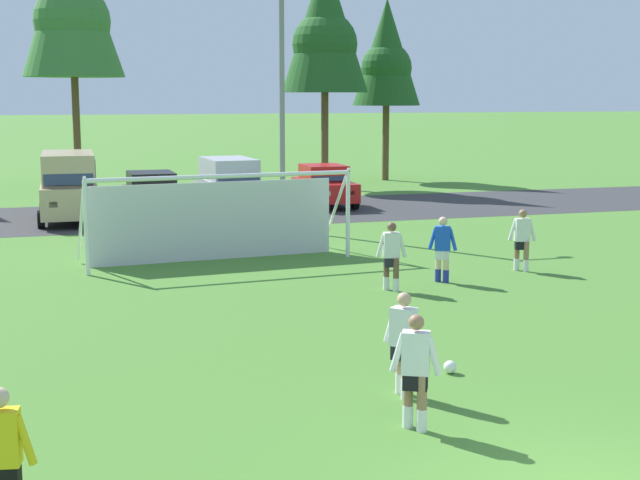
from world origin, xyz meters
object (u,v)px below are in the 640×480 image
Objects in this scene: referee at (2,463)px; parked_car_slot_left at (152,194)px; player_winger_right at (415,372)px; parked_car_slot_center at (324,185)px; player_striker_near at (442,249)px; player_midfield_center at (391,257)px; player_defender_far at (522,240)px; player_winger_left at (403,344)px; soccer_goal at (216,215)px; parked_car_slot_center_left at (230,185)px; street_lamp at (287,104)px; soccer_ball at (450,367)px; parked_car_slot_far_left at (69,185)px.

parked_car_slot_left is at bearing 79.65° from referee.
player_winger_right is 0.39× the size of parked_car_slot_center.
player_striker_near and player_midfield_center have the same top height.
player_winger_left is (-6.87, -8.53, 0.00)m from player_defender_far.
soccer_goal reaches higher than player_defender_far.
parked_car_slot_center is (-0.68, 15.15, 0.05)m from player_defender_far.
referee is 0.35× the size of parked_car_slot_center_left.
player_defender_far is at bearing 16.87° from player_midfield_center.
referee is 0.39× the size of parked_car_slot_center.
parked_car_slot_center_left is 0.56× the size of street_lamp.
player_winger_right is at bearing -125.57° from soccer_ball.
referee is at bearing -108.67° from soccer_goal.
referee is 14.73m from player_striker_near.
player_striker_near is (3.06, 6.97, 0.71)m from soccer_ball.
player_winger_right is (0.14, -13.77, -0.47)m from soccer_goal.
referee is at bearing -152.28° from player_winger_left.
player_striker_near is at bearing -164.74° from player_defender_far.
referee is at bearing -129.32° from player_midfield_center.
player_defender_far is 14.83m from parked_car_slot_center_left.
parked_car_slot_far_left is at bearing 129.32° from player_defender_far.
player_winger_left is at bearing -128.86° from player_defender_far.
player_defender_far is 0.39× the size of parked_car_slot_left.
street_lamp is at bearing 84.11° from soccer_ball.
player_midfield_center is (-1.58, -0.56, 0.00)m from player_striker_near.
soccer_goal is 9.85m from parked_car_slot_left.
parked_car_slot_left reaches higher than player_winger_right.
soccer_ball is at bearing -95.89° from street_lamp.
parked_car_slot_far_left is at bearing 99.16° from player_winger_right.
parked_car_slot_center is (3.51, 16.42, 0.05)m from player_midfield_center.
player_midfield_center is at bearing -75.75° from parked_car_slot_left.
player_midfield_center is 4.38m from player_defender_far.
soccer_goal is 1.61× the size of parked_car_slot_center_left.
player_striker_near is at bearing -81.06° from parked_car_slot_center_left.
player_striker_near is at bearing 66.30° from soccer_ball.
parked_car_slot_center_left is (-0.73, 15.26, 0.29)m from player_midfield_center.
soccer_goal reaches higher than parked_car_slot_center_left.
parked_car_slot_left is at bearing 96.20° from soccer_ball.
soccer_ball is at bearing -126.45° from player_defender_far.
parked_car_slot_center is at bearing 9.28° from parked_car_slot_far_left.
player_defender_far is (7.40, -3.88, -0.47)m from soccer_goal.
player_midfield_center is 15.28m from parked_car_slot_center_left.
soccer_goal is 1.78× the size of parked_car_slot_center.
parked_car_slot_left is (-2.32, 21.37, 0.77)m from soccer_ball.
parked_car_slot_left is 0.51× the size of street_lamp.
parked_car_slot_left is (3.03, 0.24, -0.47)m from parked_car_slot_far_left.
player_defender_far is 1.00× the size of player_winger_left.
parked_car_slot_center_left is at bearing 98.94° from player_striker_near.
player_winger_left is at bearing -99.45° from street_lamp.
player_defender_far is at bearing -59.73° from parked_car_slot_left.
player_midfield_center is at bearing -87.25° from parked_car_slot_center_left.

